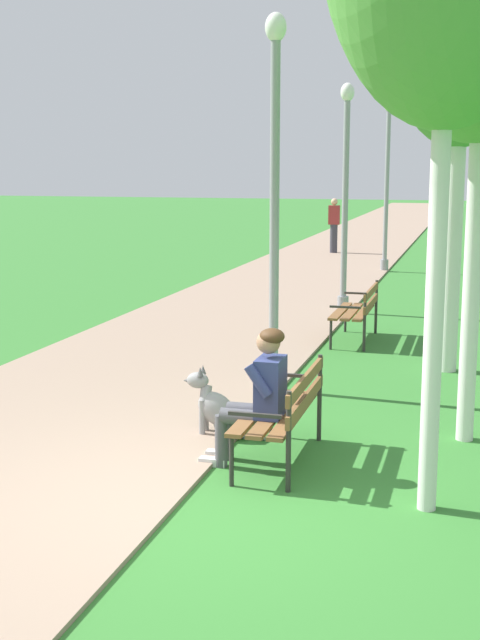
# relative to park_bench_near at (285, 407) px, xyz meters

# --- Properties ---
(ground_plane) EXTENTS (120.00, 120.00, 0.00)m
(ground_plane) POSITION_rel_park_bench_near_xyz_m (-0.41, -1.14, -0.51)
(ground_plane) COLOR #33752D
(paved_path) EXTENTS (3.79, 60.00, 0.04)m
(paved_path) POSITION_rel_park_bench_near_xyz_m (-2.48, 22.86, -0.49)
(paved_path) COLOR gray
(paved_path) RESTS_ON ground
(park_bench_near) EXTENTS (0.55, 1.50, 0.85)m
(park_bench_near) POSITION_rel_park_bench_near_xyz_m (0.00, 0.00, 0.00)
(park_bench_near) COLOR brown
(park_bench_near) RESTS_ON ground
(park_bench_mid) EXTENTS (0.55, 1.50, 0.85)m
(park_bench_mid) POSITION_rel_park_bench_near_xyz_m (-0.11, 5.52, 0.00)
(park_bench_mid) COLOR brown
(park_bench_mid) RESTS_ON ground
(person_seated_on_near_bench) EXTENTS (0.74, 0.49, 1.25)m
(person_seated_on_near_bench) POSITION_rel_park_bench_near_xyz_m (-0.21, -0.16, 0.17)
(person_seated_on_near_bench) COLOR #4C4C51
(person_seated_on_near_bench) RESTS_ON ground
(dog_grey) EXTENTS (0.83, 0.28, 0.71)m
(dog_grey) POSITION_rel_park_bench_near_xyz_m (-0.76, 0.53, -0.25)
(dog_grey) COLOR gray
(dog_grey) RESTS_ON ground
(lamp_post_near) EXTENTS (0.24, 0.24, 4.28)m
(lamp_post_near) POSITION_rel_park_bench_near_xyz_m (-0.68, 2.39, 1.70)
(lamp_post_near) COLOR gray
(lamp_post_near) RESTS_ON ground
(lamp_post_mid) EXTENTS (0.24, 0.24, 4.02)m
(lamp_post_mid) POSITION_rel_park_bench_near_xyz_m (-0.73, 7.99, 1.57)
(lamp_post_mid) COLOR gray
(lamp_post_mid) RESTS_ON ground
(lamp_post_far) EXTENTS (0.24, 0.24, 4.21)m
(lamp_post_far) POSITION_rel_park_bench_near_xyz_m (-0.68, 14.27, 1.67)
(lamp_post_far) COLOR gray
(lamp_post_far) RESTS_ON ground
(birch_tree_third) EXTENTS (1.75, 1.54, 5.78)m
(birch_tree_third) POSITION_rel_park_bench_near_xyz_m (1.26, 3.95, 3.73)
(birch_tree_third) COLOR silver
(birch_tree_third) RESTS_ON ground
(pedestrian_distant) EXTENTS (0.32, 0.22, 1.65)m
(pedestrian_distant) POSITION_rel_park_bench_near_xyz_m (-2.61, 18.16, 0.33)
(pedestrian_distant) COLOR #383842
(pedestrian_distant) RESTS_ON ground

